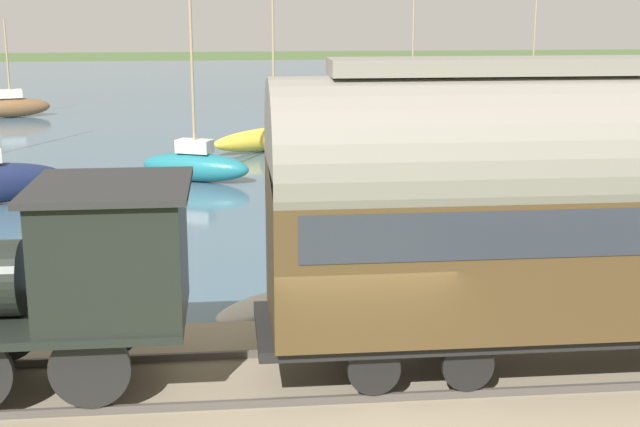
% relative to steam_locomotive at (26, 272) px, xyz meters
% --- Properties ---
extents(ground_plane, '(200.00, 200.00, 0.00)m').
position_rel_steam_locomotive_xyz_m(ground_plane, '(-0.50, -4.73, -2.31)').
color(ground_plane, '#476033').
extents(harbor_water, '(80.00, 80.00, 0.01)m').
position_rel_steam_locomotive_xyz_m(harbor_water, '(42.91, -4.73, -2.31)').
color(harbor_water, '#426075').
rests_on(harbor_water, ground).
extents(rail_embankment, '(5.22, 56.00, 0.61)m').
position_rel_steam_locomotive_xyz_m(rail_embankment, '(-0.00, -4.73, -2.07)').
color(rail_embankment, gray).
rests_on(rail_embankment, ground).
extents(steam_locomotive, '(2.41, 6.32, 3.30)m').
position_rel_steam_locomotive_xyz_m(steam_locomotive, '(0.00, 0.00, 0.00)').
color(steam_locomotive, black).
rests_on(steam_locomotive, rail_embankment).
extents(passenger_coach, '(2.55, 10.91, 4.69)m').
position_rel_steam_locomotive_xyz_m(passenger_coach, '(0.00, -8.72, 0.84)').
color(passenger_coach, black).
rests_on(passenger_coach, rail_embankment).
extents(sailboat_yellow, '(4.10, 5.59, 6.15)m').
position_rel_steam_locomotive_xyz_m(sailboat_yellow, '(24.45, -4.86, -1.80)').
color(sailboat_yellow, gold).
rests_on(sailboat_yellow, harbor_water).
extents(sailboat_blue, '(2.12, 3.58, 9.29)m').
position_rel_steam_locomotive_xyz_m(sailboat_blue, '(40.55, -21.51, -1.52)').
color(sailboat_blue, '#335199').
rests_on(sailboat_blue, harbor_water).
extents(sailboat_black, '(2.57, 4.20, 9.06)m').
position_rel_steam_locomotive_xyz_m(sailboat_black, '(37.01, -13.31, -1.73)').
color(sailboat_black, black).
rests_on(sailboat_black, harbor_water).
extents(sailboat_teal, '(2.63, 4.08, 7.05)m').
position_rel_steam_locomotive_xyz_m(sailboat_teal, '(18.00, -1.78, -1.71)').
color(sailboat_teal, '#1E707A').
rests_on(sailboat_teal, harbor_water).
extents(sailboat_brown, '(2.35, 4.18, 5.15)m').
position_rel_steam_locomotive_xyz_m(sailboat_brown, '(36.64, 8.61, -1.72)').
color(sailboat_brown, brown).
rests_on(sailboat_brown, harbor_water).
extents(rowboat_mid_harbor, '(2.44, 2.48, 0.31)m').
position_rel_steam_locomotive_xyz_m(rowboat_mid_harbor, '(4.31, -3.55, -2.15)').
color(rowboat_mid_harbor, '#B7B2A3').
rests_on(rowboat_mid_harbor, harbor_water).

